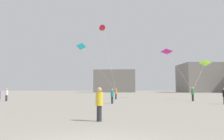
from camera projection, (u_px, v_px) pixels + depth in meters
The scene contains 12 objects.
person_in_black at pixel (224, 95), 23.05m from camera, with size 0.37×0.37×1.68m.
person_in_teal at pixel (112, 95), 23.96m from camera, with size 0.34×0.34×1.58m.
person_in_green at pixel (193, 93), 28.68m from camera, with size 0.39×0.39×1.78m.
person_in_yellow at pixel (99, 103), 11.20m from camera, with size 0.37×0.37×1.68m.
person_in_white at pixel (7, 94), 28.69m from camera, with size 0.36×0.36×1.63m.
person_in_orange at pixel (116, 93), 33.56m from camera, with size 0.35×0.35×1.62m.
kite_magenta_delta at pixel (167, 52), 38.10m from camera, with size 2.16×9.68×6.87m.
kite_lime_delta at pixel (205, 63), 32.77m from camera, with size 3.87×4.33×4.41m.
kite_cyan_delta at pixel (82, 47), 39.77m from camera, with size 6.98×6.16×8.15m.
kite_crimson_diamond at pixel (102, 28), 35.20m from camera, with size 2.74×1.29×10.21m.
building_left_hall at pixel (115, 81), 93.77m from camera, with size 17.14×8.87×9.16m.
building_centre_hall at pixel (203, 78), 92.21m from camera, with size 18.72×16.62×11.53m.
Camera 1 is at (0.76, -6.29, 1.62)m, focal length 36.29 mm.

